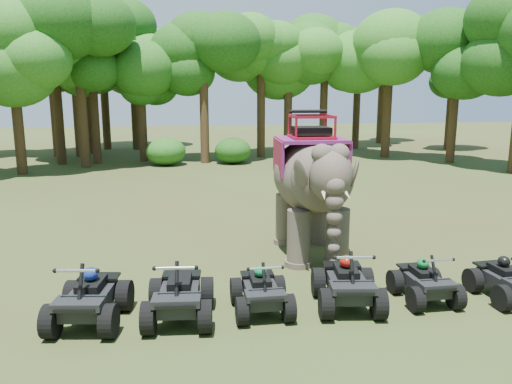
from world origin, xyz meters
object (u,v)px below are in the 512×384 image
(atv_4, at_px, (425,276))
(atv_5, at_px, (507,274))
(atv_0, at_px, (89,291))
(atv_1, at_px, (179,288))
(elephant, at_px, (311,184))
(atv_3, at_px, (347,277))
(atv_2, at_px, (261,285))

(atv_4, bearing_deg, atv_5, -6.29)
(atv_0, height_order, atv_1, atv_0)
(atv_4, bearing_deg, elephant, 114.24)
(atv_4, relative_size, atv_5, 0.98)
(atv_5, bearing_deg, atv_0, 175.68)
(atv_1, bearing_deg, elephant, 50.11)
(atv_5, bearing_deg, atv_3, 174.50)
(atv_2, bearing_deg, atv_3, -0.56)
(atv_2, xyz_separation_m, atv_4, (3.65, -0.07, -0.02))
(atv_0, bearing_deg, atv_1, 4.89)
(atv_0, xyz_separation_m, atv_1, (1.77, -0.14, -0.00))
(atv_0, xyz_separation_m, atv_3, (5.32, -0.15, -0.01))
(atv_0, height_order, atv_4, atv_0)
(atv_3, bearing_deg, elephant, 95.84)
(atv_3, height_order, atv_4, atv_3)
(elephant, bearing_deg, atv_0, -144.31)
(atv_0, relative_size, atv_3, 1.01)
(atv_0, height_order, atv_3, atv_0)
(atv_0, distance_m, atv_5, 8.96)
(elephant, relative_size, atv_3, 2.61)
(elephant, xyz_separation_m, atv_1, (-3.76, -3.61, -1.33))
(elephant, bearing_deg, atv_4, -62.69)
(atv_2, relative_size, atv_5, 1.02)
(atv_2, bearing_deg, elephant, 61.09)
(elephant, xyz_separation_m, atv_3, (-0.20, -3.61, -1.33))
(elephant, distance_m, atv_3, 3.85)
(atv_0, bearing_deg, atv_3, 7.99)
(atv_1, distance_m, atv_3, 3.56)
(elephant, distance_m, atv_1, 5.38)
(atv_3, bearing_deg, atv_1, -170.98)
(atv_0, distance_m, atv_4, 7.12)
(atv_0, relative_size, atv_1, 1.01)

